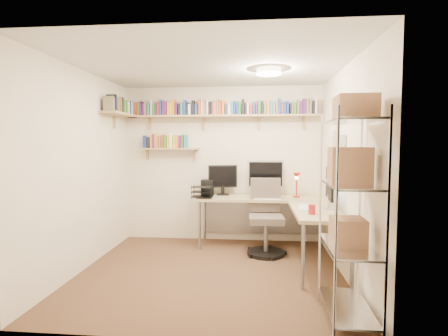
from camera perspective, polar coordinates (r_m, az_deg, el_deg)
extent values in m
plane|color=#4A2920|center=(4.49, -2.23, -16.64)|extent=(3.20, 3.20, 0.00)
cube|color=beige|center=(5.71, -0.30, 0.64)|extent=(3.20, 0.04, 2.50)
cube|color=beige|center=(4.70, -21.98, -0.37)|extent=(0.04, 3.00, 2.50)
cube|color=beige|center=(4.31, 19.31, -0.67)|extent=(0.04, 3.00, 2.50)
cube|color=beige|center=(2.75, -6.38, -3.01)|extent=(3.20, 0.04, 2.50)
cube|color=silver|center=(4.30, -2.32, 16.28)|extent=(3.20, 3.00, 0.04)
cube|color=silver|center=(4.83, 17.70, 3.41)|extent=(0.01, 0.30, 0.42)
cube|color=white|center=(4.44, 18.79, 2.70)|extent=(0.01, 0.28, 0.38)
cylinder|color=#FFEAC6|center=(4.46, 7.32, 15.30)|extent=(0.30, 0.30, 0.06)
cube|color=tan|center=(5.59, -0.43, 8.47)|extent=(3.05, 0.25, 0.03)
cube|color=tan|center=(5.52, -16.47, 8.36)|extent=(0.25, 1.00, 0.03)
cube|color=tan|center=(5.74, -8.88, 3.11)|extent=(0.95, 0.20, 0.02)
cube|color=tan|center=(5.89, -12.17, 7.47)|extent=(0.03, 0.20, 0.20)
cube|color=tan|center=(5.69, -3.40, 7.68)|extent=(0.03, 0.20, 0.20)
cube|color=tan|center=(5.62, 5.79, 7.71)|extent=(0.03, 0.20, 0.20)
cube|color=tan|center=(5.67, 12.94, 7.60)|extent=(0.03, 0.20, 0.20)
cube|color=#797058|center=(5.92, -14.87, 9.07)|extent=(0.03, 0.13, 0.17)
cube|color=teal|center=(5.91, -14.54, 9.35)|extent=(0.03, 0.14, 0.23)
cube|color=red|center=(5.90, -14.13, 9.30)|extent=(0.04, 0.13, 0.21)
cube|color=#327C29|center=(5.88, -13.66, 9.34)|extent=(0.04, 0.11, 0.22)
cube|color=#581C6C|center=(5.87, -13.27, 9.42)|extent=(0.03, 0.12, 0.23)
cube|color=#581C6C|center=(5.86, -12.91, 9.25)|extent=(0.02, 0.13, 0.19)
cube|color=#797058|center=(5.85, -12.57, 9.45)|extent=(0.04, 0.14, 0.23)
cube|color=teal|center=(5.83, -12.09, 9.35)|extent=(0.03, 0.14, 0.20)
cube|color=white|center=(5.82, -11.67, 9.56)|extent=(0.03, 0.11, 0.24)
cube|color=#327C29|center=(5.80, -11.25, 9.28)|extent=(0.04, 0.13, 0.18)
cube|color=#581C6C|center=(5.79, -10.88, 9.37)|extent=(0.02, 0.15, 0.20)
cube|color=red|center=(5.79, -10.59, 9.48)|extent=(0.02, 0.12, 0.22)
cube|color=#1C3A95|center=(5.78, -10.23, 9.66)|extent=(0.03, 0.12, 0.25)
cube|color=#581C6C|center=(5.77, -9.75, 9.58)|extent=(0.04, 0.13, 0.23)
cube|color=#581C6C|center=(5.75, -9.38, 9.54)|extent=(0.03, 0.15, 0.22)
cube|color=gold|center=(5.74, -8.96, 9.45)|extent=(0.03, 0.13, 0.20)
cube|color=gold|center=(5.73, -8.54, 9.52)|extent=(0.04, 0.15, 0.21)
cube|color=orange|center=(5.73, -8.12, 9.72)|extent=(0.03, 0.14, 0.25)
cube|color=#581C6C|center=(5.71, -7.71, 9.48)|extent=(0.03, 0.14, 0.20)
cube|color=black|center=(5.70, -7.25, 9.39)|extent=(0.04, 0.12, 0.18)
cube|color=teal|center=(5.69, -6.82, 9.44)|extent=(0.03, 0.14, 0.18)
cube|color=#1C3A95|center=(5.69, -6.35, 9.72)|extent=(0.04, 0.13, 0.24)
cube|color=black|center=(5.68, -5.94, 9.54)|extent=(0.03, 0.15, 0.20)
cube|color=white|center=(5.67, -5.56, 9.41)|extent=(0.04, 0.15, 0.17)
cube|color=black|center=(5.66, -5.03, 9.73)|extent=(0.04, 0.12, 0.23)
cube|color=#1C3A95|center=(5.65, -4.49, 9.46)|extent=(0.04, 0.12, 0.18)
cube|color=red|center=(5.64, -3.91, 9.83)|extent=(0.04, 0.12, 0.25)
cube|color=white|center=(5.64, -3.51, 9.78)|extent=(0.03, 0.11, 0.23)
cube|color=#797058|center=(5.63, -3.12, 9.82)|extent=(0.04, 0.14, 0.24)
cube|color=white|center=(5.63, -2.66, 9.84)|extent=(0.02, 0.14, 0.24)
cube|color=black|center=(5.62, -2.27, 9.68)|extent=(0.04, 0.11, 0.21)
cube|color=#581C6C|center=(5.61, -1.85, 9.59)|extent=(0.03, 0.15, 0.19)
cube|color=orange|center=(5.61, -1.47, 9.66)|extent=(0.04, 0.14, 0.21)
cube|color=#797058|center=(5.61, -1.02, 9.89)|extent=(0.03, 0.12, 0.25)
cube|color=red|center=(5.60, -0.60, 9.81)|extent=(0.04, 0.11, 0.23)
cube|color=orange|center=(5.60, -0.10, 9.78)|extent=(0.04, 0.12, 0.22)
cube|color=#1C3A95|center=(5.59, 0.40, 9.52)|extent=(0.03, 0.15, 0.17)
cube|color=white|center=(5.59, 0.89, 9.53)|extent=(0.04, 0.13, 0.17)
cube|color=teal|center=(5.58, 1.37, 9.67)|extent=(0.03, 0.15, 0.20)
cube|color=#1C3A95|center=(5.58, 1.75, 9.75)|extent=(0.03, 0.11, 0.22)
cube|color=#1C3A95|center=(5.58, 2.22, 9.67)|extent=(0.03, 0.13, 0.20)
cube|color=#327C29|center=(5.58, 2.60, 9.56)|extent=(0.03, 0.15, 0.18)
cube|color=black|center=(5.58, 3.13, 9.88)|extent=(0.04, 0.11, 0.24)
cube|color=black|center=(5.57, 3.58, 9.61)|extent=(0.03, 0.12, 0.19)
cube|color=white|center=(5.57, 3.94, 9.60)|extent=(0.03, 0.12, 0.19)
cube|color=red|center=(5.57, 4.42, 9.60)|extent=(0.04, 0.12, 0.19)
cube|color=#1C3A95|center=(5.57, 4.89, 9.68)|extent=(0.03, 0.14, 0.20)
cube|color=#581C6C|center=(5.57, 5.34, 9.70)|extent=(0.03, 0.12, 0.21)
cube|color=#327C29|center=(5.57, 5.79, 9.82)|extent=(0.03, 0.13, 0.23)
cube|color=black|center=(5.57, 6.25, 9.71)|extent=(0.03, 0.15, 0.21)
cube|color=#797058|center=(5.57, 6.70, 9.66)|extent=(0.03, 0.12, 0.20)
cube|color=orange|center=(5.58, 7.19, 9.90)|extent=(0.03, 0.14, 0.25)
cube|color=teal|center=(5.58, 7.69, 9.71)|extent=(0.04, 0.14, 0.21)
cube|color=#797058|center=(5.58, 8.13, 9.57)|extent=(0.03, 0.12, 0.19)
cube|color=#797058|center=(5.58, 8.61, 9.65)|extent=(0.03, 0.12, 0.20)
cube|color=#1C3A95|center=(5.59, 9.01, 9.85)|extent=(0.03, 0.12, 0.25)
cube|color=red|center=(5.58, 9.45, 9.52)|extent=(0.03, 0.14, 0.18)
cube|color=#1C3A95|center=(5.59, 9.86, 9.58)|extent=(0.04, 0.15, 0.20)
cube|color=#1C3A95|center=(5.59, 10.33, 9.62)|extent=(0.03, 0.12, 0.21)
cube|color=black|center=(5.59, 10.76, 9.43)|extent=(0.02, 0.14, 0.17)
cube|color=#797058|center=(5.60, 11.06, 9.56)|extent=(0.02, 0.13, 0.20)
cube|color=#327C29|center=(5.60, 11.46, 9.49)|extent=(0.04, 0.12, 0.18)
cube|color=#797058|center=(5.61, 11.99, 9.68)|extent=(0.03, 0.11, 0.23)
cube|color=#581C6C|center=(5.61, 12.41, 9.53)|extent=(0.04, 0.14, 0.20)
cube|color=#581C6C|center=(5.62, 12.92, 9.71)|extent=(0.04, 0.14, 0.24)
cube|color=#797058|center=(5.63, 13.42, 9.68)|extent=(0.04, 0.11, 0.23)
cube|color=#797058|center=(5.63, 13.85, 9.73)|extent=(0.03, 0.15, 0.25)
cube|color=black|center=(5.64, 14.26, 9.49)|extent=(0.04, 0.14, 0.20)
cube|color=white|center=(5.65, 14.68, 9.72)|extent=(0.03, 0.15, 0.25)
cube|color=#797058|center=(5.13, -18.31, 9.97)|extent=(0.15, 0.03, 0.20)
cube|color=#581C6C|center=(5.18, -18.09, 9.84)|extent=(0.12, 0.04, 0.19)
cube|color=black|center=(5.22, -17.91, 10.07)|extent=(0.15, 0.03, 0.24)
cube|color=#1C3A95|center=(5.26, -17.73, 9.97)|extent=(0.12, 0.04, 0.23)
cube|color=#797058|center=(5.30, -17.54, 9.75)|extent=(0.15, 0.03, 0.19)
cube|color=orange|center=(5.33, -17.39, 9.80)|extent=(0.13, 0.02, 0.21)
cube|color=#327C29|center=(5.36, -17.27, 9.79)|extent=(0.13, 0.02, 0.21)
cube|color=red|center=(5.40, -17.09, 9.76)|extent=(0.14, 0.04, 0.22)
cube|color=teal|center=(5.43, -16.93, 9.80)|extent=(0.11, 0.03, 0.23)
cube|color=black|center=(5.47, -16.77, 9.79)|extent=(0.12, 0.04, 0.23)
cube|color=#327C29|center=(5.52, -16.57, 9.68)|extent=(0.14, 0.04, 0.22)
cube|color=#797058|center=(5.56, -16.40, 9.56)|extent=(0.12, 0.04, 0.21)
cube|color=#327C29|center=(5.60, -16.20, 9.48)|extent=(0.14, 0.03, 0.20)
cube|color=orange|center=(5.64, -16.06, 9.52)|extent=(0.12, 0.02, 0.21)
cube|color=white|center=(5.68, -15.89, 9.35)|extent=(0.14, 0.04, 0.19)
cube|color=gold|center=(5.72, -15.72, 9.39)|extent=(0.12, 0.03, 0.20)
cube|color=#1C3A95|center=(5.76, -15.60, 9.40)|extent=(0.14, 0.03, 0.21)
cube|color=white|center=(5.80, -15.43, 9.36)|extent=(0.14, 0.04, 0.21)
cube|color=#1C3A95|center=(5.84, -15.27, 9.39)|extent=(0.13, 0.02, 0.22)
cube|color=white|center=(5.88, -15.12, 9.35)|extent=(0.13, 0.04, 0.22)
cube|color=#1C3A95|center=(5.92, -14.98, 9.22)|extent=(0.14, 0.03, 0.20)
cube|color=#1C3A95|center=(5.86, -12.85, 4.20)|extent=(0.03, 0.11, 0.20)
cube|color=#1C3A95|center=(5.85, -12.53, 4.09)|extent=(0.02, 0.15, 0.18)
cube|color=black|center=(5.83, -12.13, 4.09)|extent=(0.04, 0.15, 0.18)
cube|color=orange|center=(5.82, -11.67, 4.26)|extent=(0.03, 0.14, 0.21)
cube|color=#581C6C|center=(5.81, -11.32, 4.33)|extent=(0.04, 0.12, 0.23)
cube|color=gold|center=(5.80, -10.98, 4.44)|extent=(0.03, 0.11, 0.25)
cube|color=orange|center=(5.79, -10.67, 4.22)|extent=(0.02, 0.13, 0.20)
cube|color=#797058|center=(5.78, -10.30, 4.17)|extent=(0.03, 0.15, 0.19)
cube|color=red|center=(5.77, -9.90, 4.31)|extent=(0.03, 0.13, 0.22)
cube|color=#327C29|center=(5.76, -9.47, 4.24)|extent=(0.04, 0.15, 0.20)
cube|color=gold|center=(5.75, -9.01, 4.28)|extent=(0.04, 0.11, 0.21)
cube|color=white|center=(5.73, -8.53, 4.44)|extent=(0.04, 0.14, 0.24)
cube|color=gold|center=(5.72, -7.98, 4.28)|extent=(0.04, 0.14, 0.21)
cube|color=orange|center=(5.71, -7.53, 4.20)|extent=(0.04, 0.15, 0.19)
cube|color=#581C6C|center=(5.70, -7.10, 4.27)|extent=(0.04, 0.11, 0.20)
cube|color=#327C29|center=(5.69, -6.72, 4.34)|extent=(0.03, 0.14, 0.22)
cube|color=teal|center=(5.68, -6.27, 4.35)|extent=(0.04, 0.14, 0.22)
cube|color=tan|center=(5.42, 6.26, -4.92)|extent=(1.97, 0.62, 0.04)
cube|color=tan|center=(4.53, 15.09, -6.79)|extent=(0.62, 1.35, 0.04)
cylinder|color=gray|center=(5.30, -4.01, -9.33)|extent=(0.04, 0.04, 0.73)
cylinder|color=gray|center=(5.80, -3.18, -8.16)|extent=(0.04, 0.04, 0.73)
cylinder|color=gray|center=(5.83, 15.49, -8.23)|extent=(0.04, 0.04, 0.73)
cylinder|color=gray|center=(3.99, 12.77, -13.93)|extent=(0.04, 0.04, 0.73)
cylinder|color=gray|center=(4.09, 20.21, -13.63)|extent=(0.04, 0.04, 0.73)
cube|color=gray|center=(5.74, 6.18, -7.78)|extent=(1.87, 0.02, 0.57)
cube|color=silver|center=(5.50, 6.80, -0.98)|extent=(0.57, 0.03, 0.44)
cube|color=black|center=(5.48, 6.81, -1.00)|extent=(0.51, 0.00, 0.38)
cube|color=black|center=(5.52, -0.21, -1.36)|extent=(0.46, 0.03, 0.35)
cube|color=black|center=(4.56, 16.86, -2.41)|extent=(0.03, 0.60, 0.39)
cube|color=white|center=(4.55, 16.60, -2.41)|extent=(0.00, 0.54, 0.34)
cube|color=white|center=(5.23, 6.86, -4.93)|extent=(0.44, 0.13, 0.02)
cube|color=white|center=(4.55, 13.04, -6.34)|extent=(0.13, 0.41, 0.02)
cylinder|color=#B4230F|center=(5.44, 11.74, -4.60)|extent=(0.10, 0.10, 0.02)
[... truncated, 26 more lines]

